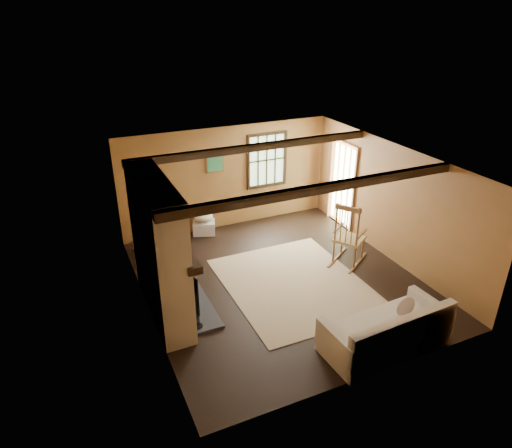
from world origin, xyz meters
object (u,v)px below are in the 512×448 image
fireplace (161,254)px  rocking_chair (349,238)px  sofa (387,334)px  armchair (167,241)px  laundry_basket (204,227)px

fireplace → rocking_chair: fireplace is taller
fireplace → sofa: bearing=-40.0°
fireplace → sofa: fireplace is taller
fireplace → armchair: (0.52, 1.91, -0.77)m
sofa → laundry_basket: size_ratio=4.02×
rocking_chair → armchair: 3.77m
rocking_chair → laundry_basket: rocking_chair is taller
fireplace → laundry_basket: bearing=58.9°
rocking_chair → armchair: rocking_chair is taller
fireplace → armchair: bearing=74.9°
armchair → laundry_basket: bearing=145.8°
sofa → armchair: size_ratio=2.75×
sofa → armchair: (-2.32, 4.29, 0.05)m
armchair → sofa: bearing=52.2°
fireplace → rocking_chair: size_ratio=1.80×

